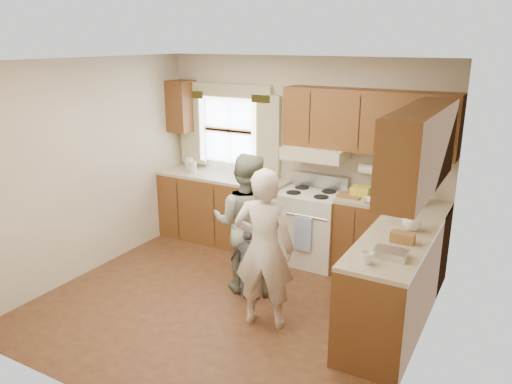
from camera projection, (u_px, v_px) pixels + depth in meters
The scene contains 6 objects.
room at pixel (227, 191), 4.93m from camera, with size 3.80×3.80×3.80m.
kitchen_fixtures at pixel (324, 209), 5.66m from camera, with size 3.80×2.25×2.15m.
stove at pixel (310, 225), 6.21m from camera, with size 0.76×0.67×1.07m.
woman_left at pixel (264, 249), 4.71m from camera, with size 0.58×0.38×1.58m, color beige.
woman_right at pixel (246, 223), 5.41m from camera, with size 0.75×0.59×1.55m, color #284032.
child at pixel (249, 264), 5.27m from camera, with size 0.48×0.20×0.83m, color slate.
Camera 1 is at (2.54, -3.97, 2.69)m, focal length 35.00 mm.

